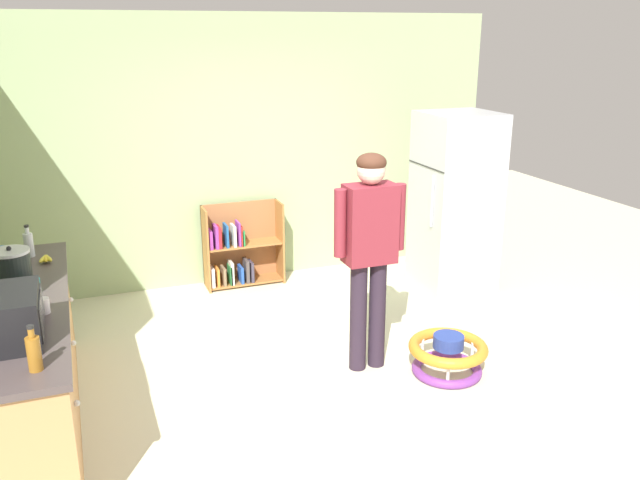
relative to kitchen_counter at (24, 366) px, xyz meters
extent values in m
plane|color=beige|center=(2.20, -0.09, -0.45)|extent=(12.00, 12.00, 0.00)
cube|color=#9DB380|center=(2.20, 2.24, 0.90)|extent=(5.20, 0.06, 2.70)
cube|color=tan|center=(0.00, 0.00, -0.02)|extent=(0.60, 2.36, 0.86)
cube|color=#4B403F|center=(0.00, 0.00, 0.43)|extent=(0.64, 2.40, 0.04)
sphere|color=silver|center=(0.31, -0.79, 0.11)|extent=(0.04, 0.04, 0.04)
sphere|color=silver|center=(0.31, 0.00, 0.11)|extent=(0.04, 0.04, 0.04)
sphere|color=silver|center=(0.31, 0.79, 0.11)|extent=(0.04, 0.04, 0.04)
cube|color=#B7BABF|center=(3.96, 1.20, 0.44)|extent=(0.70, 0.68, 1.78)
cylinder|color=silver|center=(3.60, 1.03, 0.53)|extent=(0.02, 0.02, 0.50)
cube|color=#333333|center=(3.61, 1.20, 0.83)|extent=(0.01, 0.67, 0.01)
cube|color=#A36A36|center=(1.60, 2.02, -0.03)|extent=(0.02, 0.28, 0.85)
cube|color=#A36A36|center=(2.38, 2.02, -0.03)|extent=(0.02, 0.28, 0.85)
cube|color=#A1663D|center=(1.99, 2.15, -0.03)|extent=(0.80, 0.02, 0.85)
cube|color=#A36A36|center=(1.99, 2.02, -0.42)|extent=(0.76, 0.24, 0.02)
cube|color=#A36A36|center=(1.99, 2.02, -0.02)|extent=(0.76, 0.24, 0.02)
cube|color=beige|center=(1.64, 1.99, -0.31)|extent=(0.03, 0.17, 0.20)
cube|color=#91328F|center=(1.64, 1.99, 0.09)|extent=(0.03, 0.17, 0.19)
cube|color=orange|center=(1.70, 1.99, -0.32)|extent=(0.02, 0.17, 0.19)
cube|color=#84318C|center=(1.70, 1.99, 0.11)|extent=(0.03, 0.17, 0.23)
cube|color=#7D6649|center=(1.76, 1.99, -0.32)|extent=(0.03, 0.17, 0.19)
cube|color=red|center=(1.73, 1.99, 0.10)|extent=(0.03, 0.17, 0.22)
cube|color=#338842|center=(1.83, 1.99, -0.31)|extent=(0.02, 0.17, 0.20)
cube|color=#205697|center=(1.81, 1.99, 0.11)|extent=(0.02, 0.17, 0.23)
cube|color=silver|center=(1.84, 1.99, -0.29)|extent=(0.03, 0.17, 0.24)
cube|color=beige|center=(1.88, 1.99, 0.10)|extent=(0.03, 0.17, 0.22)
cube|color=#244EA7|center=(1.94, 1.99, -0.33)|extent=(0.03, 0.17, 0.17)
cube|color=purple|center=(1.93, 1.99, 0.12)|extent=(0.02, 0.17, 0.25)
cube|color=#494140|center=(2.00, 1.99, -0.29)|extent=(0.03, 0.17, 0.24)
cube|color=#B42D22|center=(1.96, 1.99, 0.10)|extent=(0.02, 0.17, 0.21)
cube|color=#3A3546|center=(2.05, 1.99, -0.31)|extent=(0.03, 0.17, 0.21)
cube|color=#248743|center=(1.97, 1.99, 0.07)|extent=(0.02, 0.17, 0.16)
cylinder|color=#2A1F2D|center=(2.36, -0.04, -0.02)|extent=(0.13, 0.13, 0.87)
cylinder|color=#2A1F2D|center=(2.52, -0.04, -0.02)|extent=(0.13, 0.13, 0.87)
cube|color=maroon|center=(2.44, -0.04, 0.72)|extent=(0.38, 0.22, 0.59)
cylinder|color=maroon|center=(2.20, -0.04, 0.75)|extent=(0.09, 0.09, 0.50)
cylinder|color=maroon|center=(2.68, -0.04, 0.75)|extent=(0.09, 0.09, 0.50)
sphere|color=beige|center=(2.44, -0.04, 1.12)|extent=(0.21, 0.21, 0.21)
ellipsoid|color=#4B2B1D|center=(2.44, -0.04, 1.18)|extent=(0.22, 0.22, 0.14)
torus|color=#783896|center=(2.97, -0.37, -0.42)|extent=(0.54, 0.54, 0.07)
torus|color=orange|center=(2.97, -0.37, -0.23)|extent=(0.60, 0.60, 0.08)
cylinder|color=navy|center=(2.97, -0.37, -0.18)|extent=(0.23, 0.23, 0.10)
cylinder|color=silver|center=(3.19, -0.37, -0.32)|extent=(0.02, 0.02, 0.18)
cylinder|color=silver|center=(2.86, -0.18, -0.32)|extent=(0.02, 0.02, 0.18)
cylinder|color=silver|center=(2.86, -0.56, -0.32)|extent=(0.02, 0.02, 0.18)
cube|color=black|center=(0.00, -0.58, 0.59)|extent=(0.36, 0.48, 0.28)
cube|color=#2D2D33|center=(0.19, -0.63, 0.59)|extent=(0.01, 0.31, 0.20)
cube|color=#515156|center=(0.19, -0.41, 0.59)|extent=(0.01, 0.10, 0.20)
cylinder|color=black|center=(-0.02, 0.32, 0.56)|extent=(0.25, 0.25, 0.23)
cylinder|color=silver|center=(-0.02, 0.32, 0.69)|extent=(0.25, 0.25, 0.02)
sphere|color=black|center=(-0.02, 0.32, 0.71)|extent=(0.03, 0.03, 0.03)
ellipsoid|color=yellow|center=(0.17, 0.73, 0.48)|extent=(0.09, 0.16, 0.04)
ellipsoid|color=yellow|center=(0.18, 0.74, 0.48)|extent=(0.04, 0.15, 0.04)
ellipsoid|color=yellow|center=(0.19, 0.73, 0.48)|extent=(0.09, 0.16, 0.04)
cylinder|color=#9E661E|center=(0.15, -0.99, 0.54)|extent=(0.07, 0.07, 0.18)
cylinder|color=#9E661E|center=(0.15, -0.99, 0.65)|extent=(0.03, 0.03, 0.05)
cylinder|color=black|center=(0.15, -0.99, 0.69)|extent=(0.04, 0.03, 0.02)
cylinder|color=silver|center=(0.07, 0.92, 0.54)|extent=(0.07, 0.07, 0.18)
cylinder|color=silver|center=(0.07, 0.92, 0.65)|extent=(0.03, 0.03, 0.05)
cylinder|color=black|center=(0.07, 0.92, 0.69)|extent=(0.04, 0.04, 0.02)
cylinder|color=blue|center=(-0.12, 0.92, 0.50)|extent=(0.08, 0.08, 0.09)
cylinder|color=white|center=(0.18, -0.25, 0.50)|extent=(0.08, 0.08, 0.09)
cylinder|color=teal|center=(0.12, 0.13, 0.50)|extent=(0.08, 0.08, 0.09)
camera|label=1|loc=(0.43, -4.27, 2.08)|focal=37.08mm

